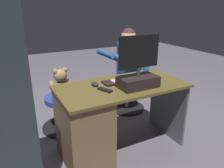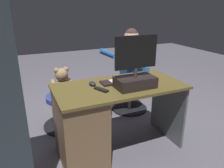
{
  "view_description": "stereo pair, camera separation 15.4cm",
  "coord_description": "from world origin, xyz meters",
  "px_view_note": "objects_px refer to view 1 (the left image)",
  "views": [
    {
      "loc": [
        1.0,
        2.11,
        1.44
      ],
      "look_at": [
        -0.08,
        0.05,
        0.6
      ],
      "focal_mm": 34.8,
      "sensor_mm": 36.0,
      "label": 1
    },
    {
      "loc": [
        0.87,
        2.18,
        1.44
      ],
      "look_at": [
        -0.08,
        0.05,
        0.6
      ],
      "focal_mm": 34.8,
      "sensor_mm": 36.0,
      "label": 2
    }
  ],
  "objects_px": {
    "computer_mouse": "(95,84)",
    "cup": "(146,71)",
    "visitor_chair": "(127,94)",
    "teddy_bear": "(61,84)",
    "desk": "(93,123)",
    "person": "(123,65)",
    "keyboard": "(123,81)",
    "office_chair_teddy": "(63,111)",
    "tv_remote": "(105,90)",
    "monitor": "(138,73)"
  },
  "relations": [
    {
      "from": "keyboard",
      "to": "tv_remote",
      "type": "bearing_deg",
      "value": 27.48
    },
    {
      "from": "monitor",
      "to": "cup",
      "type": "height_order",
      "value": "monitor"
    },
    {
      "from": "visitor_chair",
      "to": "office_chair_teddy",
      "type": "bearing_deg",
      "value": 5.26
    },
    {
      "from": "person",
      "to": "office_chair_teddy",
      "type": "bearing_deg",
      "value": 5.26
    },
    {
      "from": "monitor",
      "to": "teddy_bear",
      "type": "relative_size",
      "value": 1.38
    },
    {
      "from": "desk",
      "to": "office_chair_teddy",
      "type": "height_order",
      "value": "desk"
    },
    {
      "from": "keyboard",
      "to": "cup",
      "type": "height_order",
      "value": "cup"
    },
    {
      "from": "desk",
      "to": "cup",
      "type": "height_order",
      "value": "cup"
    },
    {
      "from": "keyboard",
      "to": "computer_mouse",
      "type": "xyz_separation_m",
      "value": [
        0.3,
        -0.02,
        0.01
      ]
    },
    {
      "from": "visitor_chair",
      "to": "teddy_bear",
      "type": "bearing_deg",
      "value": 4.55
    },
    {
      "from": "teddy_bear",
      "to": "person",
      "type": "relative_size",
      "value": 0.3
    },
    {
      "from": "desk",
      "to": "visitor_chair",
      "type": "xyz_separation_m",
      "value": [
        -0.87,
        -0.78,
        -0.15
      ]
    },
    {
      "from": "cup",
      "to": "visitor_chair",
      "type": "height_order",
      "value": "cup"
    },
    {
      "from": "cup",
      "to": "tv_remote",
      "type": "height_order",
      "value": "cup"
    },
    {
      "from": "computer_mouse",
      "to": "cup",
      "type": "relative_size",
      "value": 0.95
    },
    {
      "from": "visitor_chair",
      "to": "cup",
      "type": "bearing_deg",
      "value": 76.64
    },
    {
      "from": "desk",
      "to": "person",
      "type": "xyz_separation_m",
      "value": [
        -0.78,
        -0.77,
        0.29
      ]
    },
    {
      "from": "computer_mouse",
      "to": "teddy_bear",
      "type": "xyz_separation_m",
      "value": [
        0.18,
        -0.6,
        -0.16
      ]
    },
    {
      "from": "cup",
      "to": "person",
      "type": "xyz_separation_m",
      "value": [
        -0.06,
        -0.61,
        -0.09
      ]
    },
    {
      "from": "computer_mouse",
      "to": "cup",
      "type": "height_order",
      "value": "cup"
    },
    {
      "from": "keyboard",
      "to": "person",
      "type": "height_order",
      "value": "person"
    },
    {
      "from": "tv_remote",
      "to": "visitor_chair",
      "type": "distance_m",
      "value": 1.23
    },
    {
      "from": "person",
      "to": "keyboard",
      "type": "bearing_deg",
      "value": 59.59
    },
    {
      "from": "desk",
      "to": "computer_mouse",
      "type": "bearing_deg",
      "value": -127.51
    },
    {
      "from": "desk",
      "to": "office_chair_teddy",
      "type": "relative_size",
      "value": 2.31
    },
    {
      "from": "office_chair_teddy",
      "to": "teddy_bear",
      "type": "relative_size",
      "value": 1.55
    },
    {
      "from": "tv_remote",
      "to": "person",
      "type": "relative_size",
      "value": 0.13
    },
    {
      "from": "computer_mouse",
      "to": "person",
      "type": "height_order",
      "value": "person"
    },
    {
      "from": "desk",
      "to": "person",
      "type": "height_order",
      "value": "person"
    },
    {
      "from": "office_chair_teddy",
      "to": "teddy_bear",
      "type": "bearing_deg",
      "value": -90.0
    },
    {
      "from": "tv_remote",
      "to": "teddy_bear",
      "type": "distance_m",
      "value": 0.8
    },
    {
      "from": "cup",
      "to": "teddy_bear",
      "type": "xyz_separation_m",
      "value": [
        0.82,
        -0.54,
        -0.19
      ]
    },
    {
      "from": "office_chair_teddy",
      "to": "visitor_chair",
      "type": "relative_size",
      "value": 1.06
    },
    {
      "from": "tv_remote",
      "to": "teddy_bear",
      "type": "bearing_deg",
      "value": -98.63
    },
    {
      "from": "monitor",
      "to": "keyboard",
      "type": "bearing_deg",
      "value": -75.67
    },
    {
      "from": "monitor",
      "to": "cup",
      "type": "distance_m",
      "value": 0.41
    },
    {
      "from": "keyboard",
      "to": "office_chair_teddy",
      "type": "bearing_deg",
      "value": -51.74
    },
    {
      "from": "tv_remote",
      "to": "office_chair_teddy",
      "type": "xyz_separation_m",
      "value": [
        0.21,
        -0.75,
        -0.49
      ]
    },
    {
      "from": "teddy_bear",
      "to": "desk",
      "type": "bearing_deg",
      "value": 98.19
    },
    {
      "from": "tv_remote",
      "to": "teddy_bear",
      "type": "height_order",
      "value": "teddy_bear"
    },
    {
      "from": "computer_mouse",
      "to": "visitor_chair",
      "type": "bearing_deg",
      "value": -139.45
    },
    {
      "from": "monitor",
      "to": "keyboard",
      "type": "relative_size",
      "value": 1.15
    },
    {
      "from": "keyboard",
      "to": "cup",
      "type": "xyz_separation_m",
      "value": [
        -0.34,
        -0.08,
        0.04
      ]
    },
    {
      "from": "keyboard",
      "to": "tv_remote",
      "type": "height_order",
      "value": "keyboard"
    },
    {
      "from": "monitor",
      "to": "keyboard",
      "type": "height_order",
      "value": "monitor"
    },
    {
      "from": "cup",
      "to": "teddy_bear",
      "type": "relative_size",
      "value": 0.29
    },
    {
      "from": "cup",
      "to": "teddy_bear",
      "type": "bearing_deg",
      "value": -33.37
    },
    {
      "from": "monitor",
      "to": "computer_mouse",
      "type": "height_order",
      "value": "monitor"
    },
    {
      "from": "keyboard",
      "to": "office_chair_teddy",
      "type": "distance_m",
      "value": 0.92
    },
    {
      "from": "keyboard",
      "to": "computer_mouse",
      "type": "distance_m",
      "value": 0.3
    }
  ]
}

